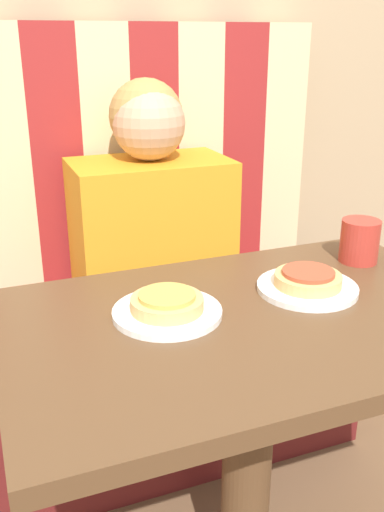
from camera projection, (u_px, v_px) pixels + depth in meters
booth_seat at (155, 368)px, 1.72m from camera, size 1.14×0.51×0.48m
booth_backrest at (129, 155)px, 1.68m from camera, size 1.14×0.09×0.73m
dining_table at (251, 369)px, 1.07m from camera, size 0.90×0.57×0.71m
person at (151, 204)px, 1.54m from camera, size 0.42×0.25×0.60m
plate_left at (167, 312)px, 1.02m from camera, size 0.20×0.20×0.01m
plate_right at (307, 288)px, 1.12m from camera, size 0.20×0.20×0.01m
pizza_left at (167, 302)px, 1.01m from camera, size 0.13×0.13×0.03m
pizza_right at (308, 278)px, 1.11m from camera, size 0.13×0.13×0.03m
drinking_cup at (360, 241)px, 1.25m from camera, size 0.08×0.08×0.09m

